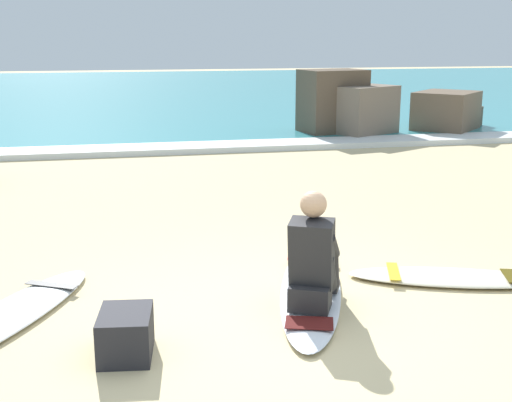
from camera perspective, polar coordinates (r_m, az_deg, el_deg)
ground_plane at (r=5.28m, az=1.74°, el=-10.67°), size 80.00×80.00×0.00m
sea at (r=26.78m, az=-9.68°, el=9.09°), size 80.00×28.00×0.10m
breaking_foam at (r=13.20m, az=-6.90°, el=4.45°), size 80.00×0.90×0.11m
surfboard_main at (r=5.95m, az=4.66°, el=-7.43°), size 1.25×2.55×0.08m
surfer_seated at (r=5.43m, az=4.86°, el=-5.06°), size 0.60×0.77×0.95m
surfboard_spare_near at (r=5.74m, az=-20.23°, el=-9.11°), size 1.49×2.16×0.08m
surfboard_spare_far at (r=6.46m, az=16.16°, el=-6.22°), size 1.92×1.09×0.08m
rock_outcrop_distant at (r=15.55m, az=10.29°, el=7.61°), size 4.62×2.39×1.46m
beach_bag at (r=4.89m, az=-10.96°, el=-10.98°), size 0.42×0.52×0.32m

